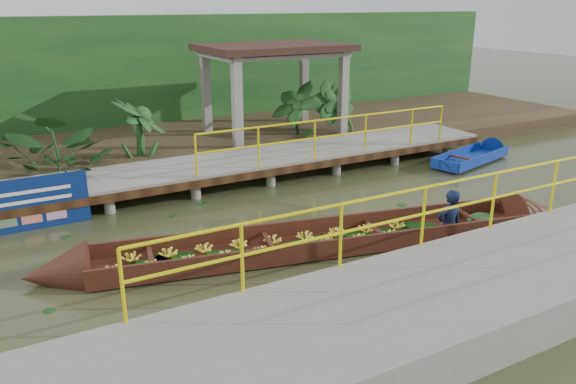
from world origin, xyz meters
TOP-DOWN VIEW (x-y plane):
  - ground at (0.00, 0.00)m, footprint 80.00×80.00m
  - land_strip at (0.00, 7.50)m, footprint 30.00×8.00m
  - far_dock at (0.02, 3.43)m, footprint 16.00×2.06m
  - near_dock at (1.00, -4.20)m, footprint 18.00×2.40m
  - pavilion at (3.00, 6.30)m, footprint 4.40×3.00m
  - foliage_backdrop at (0.00, 10.00)m, footprint 30.00×0.80m
  - vendor_boat at (0.36, -1.21)m, footprint 10.58×3.21m
  - moored_blue_boat at (7.76, 1.95)m, footprint 3.38×1.63m
  - tropical_plants at (-1.75, 5.30)m, footprint 14.10×1.10m

SIDE VIEW (x-z plane):
  - ground at x=0.00m, z-range 0.00..0.00m
  - moored_blue_boat at x=7.76m, z-range -0.25..0.53m
  - vendor_boat at x=0.36m, z-range -0.82..1.23m
  - land_strip at x=0.00m, z-range 0.00..0.45m
  - near_dock at x=1.00m, z-range -0.56..1.16m
  - far_dock at x=0.02m, z-range -0.35..1.30m
  - tropical_plants at x=-1.75m, z-range 0.45..1.83m
  - foliage_backdrop at x=0.00m, z-range 0.00..4.00m
  - pavilion at x=3.00m, z-range 1.32..4.32m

